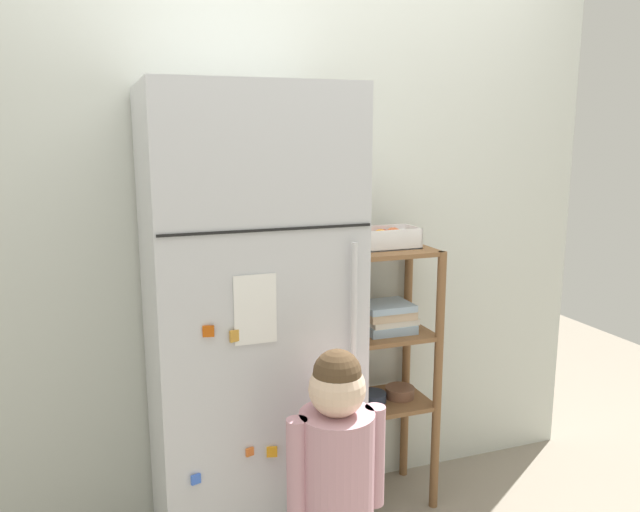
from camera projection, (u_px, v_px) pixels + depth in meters
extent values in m
cube|color=silver|center=(297.00, 244.00, 2.60)|extent=(2.73, 0.03, 2.22)
cube|color=silver|center=(248.00, 334.00, 2.24)|extent=(0.67, 0.61, 1.72)
cube|color=black|center=(269.00, 230.00, 1.88)|extent=(0.66, 0.01, 0.01)
cylinder|color=silver|center=(354.00, 300.00, 1.99)|extent=(0.02, 0.02, 0.37)
cube|color=white|center=(255.00, 309.00, 1.91)|extent=(0.13, 0.00, 0.22)
cube|color=gold|center=(235.00, 336.00, 1.90)|extent=(0.04, 0.02, 0.04)
cube|color=orange|center=(272.00, 452.00, 2.01)|extent=(0.03, 0.02, 0.03)
cube|color=orange|center=(250.00, 452.00, 1.99)|extent=(0.03, 0.02, 0.03)
cube|color=#C74F0C|center=(208.00, 331.00, 1.87)|extent=(0.03, 0.02, 0.03)
cube|color=#3C6BE4|center=(196.00, 479.00, 1.94)|extent=(0.03, 0.02, 0.03)
cube|color=red|center=(315.00, 442.00, 2.06)|extent=(0.03, 0.01, 0.03)
cylinder|color=#BF8C99|center=(337.00, 471.00, 1.87)|extent=(0.22, 0.22, 0.37)
sphere|color=#BF8C99|center=(329.00, 407.00, 1.90)|extent=(0.10, 0.10, 0.10)
sphere|color=beige|center=(337.00, 389.00, 1.82)|extent=(0.17, 0.17, 0.17)
sphere|color=#4C3823|center=(337.00, 373.00, 1.81)|extent=(0.14, 0.14, 0.14)
cylinder|color=#BF8C99|center=(297.00, 470.00, 1.82)|extent=(0.06, 0.06, 0.32)
cylinder|color=#BF8C99|center=(374.00, 456.00, 1.91)|extent=(0.06, 0.06, 0.32)
cylinder|color=brown|center=(364.00, 395.00, 2.47)|extent=(0.04, 0.04, 1.10)
cylinder|color=brown|center=(438.00, 384.00, 2.58)|extent=(0.04, 0.04, 1.10)
cylinder|color=brown|center=(338.00, 371.00, 2.72)|extent=(0.04, 0.04, 1.10)
cylinder|color=brown|center=(406.00, 362.00, 2.83)|extent=(0.04, 0.04, 1.10)
cube|color=brown|center=(389.00, 251.00, 2.55)|extent=(0.35, 0.29, 0.02)
cube|color=brown|center=(388.00, 333.00, 2.62)|extent=(0.35, 0.29, 0.02)
cube|color=brown|center=(386.00, 401.00, 2.67)|extent=(0.35, 0.29, 0.02)
cube|color=#99B2C6|center=(387.00, 327.00, 2.61)|extent=(0.20, 0.17, 0.04)
cube|color=silver|center=(388.00, 319.00, 2.61)|extent=(0.20, 0.17, 0.03)
cube|color=#C6AD8E|center=(387.00, 313.00, 2.60)|extent=(0.20, 0.17, 0.03)
cube|color=#99B2C6|center=(386.00, 306.00, 2.58)|extent=(0.20, 0.17, 0.03)
cylinder|color=#2D384C|center=(372.00, 397.00, 2.65)|extent=(0.12, 0.12, 0.04)
cylinder|color=brown|center=(400.00, 392.00, 2.69)|extent=(0.12, 0.12, 0.04)
cube|color=white|center=(387.00, 247.00, 2.56)|extent=(0.25, 0.14, 0.01)
cube|color=white|center=(395.00, 240.00, 2.49)|extent=(0.25, 0.01, 0.08)
cube|color=white|center=(380.00, 235.00, 2.61)|extent=(0.25, 0.01, 0.08)
cube|color=white|center=(360.00, 239.00, 2.51)|extent=(0.01, 0.14, 0.08)
cube|color=white|center=(414.00, 236.00, 2.59)|extent=(0.01, 0.14, 0.08)
sphere|color=#CB5C32|center=(393.00, 237.00, 2.57)|extent=(0.08, 0.08, 0.08)
sphere|color=#A4130A|center=(384.00, 238.00, 2.57)|extent=(0.07, 0.07, 0.07)
sphere|color=orange|center=(380.00, 238.00, 2.52)|extent=(0.07, 0.07, 0.07)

